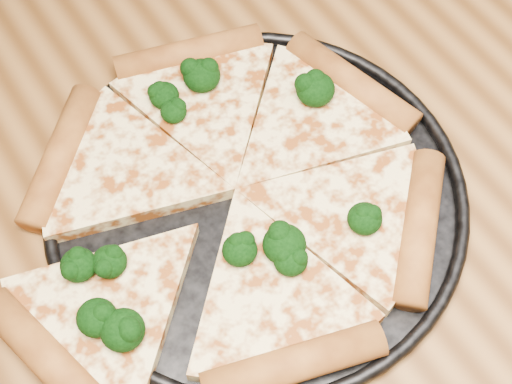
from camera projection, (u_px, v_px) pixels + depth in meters
dining_table at (259, 231)px, 0.73m from camera, size 1.20×0.90×0.75m
pizza_pan at (256, 197)px, 0.64m from camera, size 0.36×0.36×0.02m
pizza at (229, 196)px, 0.63m from camera, size 0.41×0.37×0.03m
broccoli_florets at (212, 203)px, 0.61m from camera, size 0.30×0.23×0.03m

